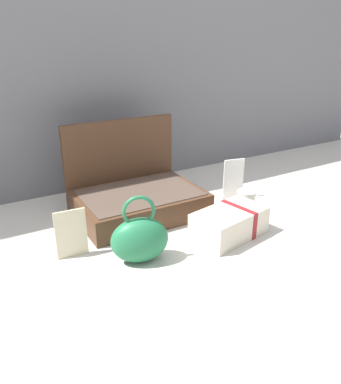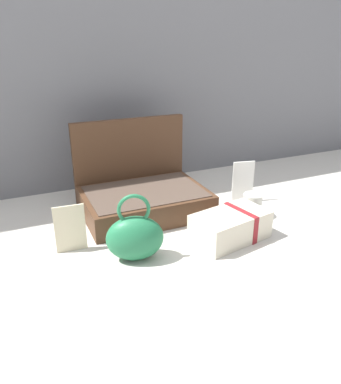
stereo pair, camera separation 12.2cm
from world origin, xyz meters
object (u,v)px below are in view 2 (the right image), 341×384
Objects in this scene: open_suitcase at (142,193)px; teal_pouch_handbag at (135,237)px; poster_card_right at (243,182)px; info_card_left at (70,229)px; cream_toiletry_bag at (231,226)px; coffee_mug at (252,206)px.

open_suitcase is 0.35m from teal_pouch_handbag.
teal_pouch_handbag is 0.59m from poster_card_right.
teal_pouch_handbag is 0.21m from info_card_left.
cream_toiletry_bag reaches higher than coffee_mug.
teal_pouch_handbag reaches higher than coffee_mug.
info_card_left is at bearing 142.83° from teal_pouch_handbag.
coffee_mug is (0.16, 0.11, -0.00)m from cream_toiletry_bag.
teal_pouch_handbag is at bearing 178.34° from cream_toiletry_bag.
poster_card_right is (0.71, 0.11, 0.01)m from info_card_left.
coffee_mug is at bearing -97.77° from poster_card_right.
info_card_left is (-0.66, 0.03, 0.03)m from coffee_mug.
teal_pouch_handbag is 1.25× the size of poster_card_right.
teal_pouch_handbag is at bearing -168.34° from coffee_mug.
cream_toiletry_bag is 0.52m from info_card_left.
teal_pouch_handbag is 0.33m from cream_toiletry_bag.
cream_toiletry_bag is 1.76× the size of info_card_left.
poster_card_right is (0.05, 0.14, 0.04)m from coffee_mug.
info_card_left is at bearing -159.17° from poster_card_right.
cream_toiletry_bag is (0.33, -0.01, -0.03)m from teal_pouch_handbag.
cream_toiletry_bag is 0.33m from poster_card_right.
coffee_mug is at bearing 1.20° from info_card_left.
poster_card_right is at bearing 49.84° from cream_toiletry_bag.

